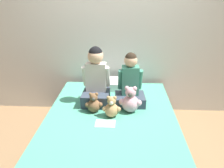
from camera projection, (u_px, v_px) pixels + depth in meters
ground_plane at (111, 149)px, 2.89m from camera, size 14.00×14.00×0.00m
wall_behind_bed at (115, 31)px, 3.44m from camera, size 8.00×0.06×2.50m
bed at (111, 132)px, 2.80m from camera, size 1.47×1.94×0.49m
child_on_left at (96, 80)px, 2.87m from camera, size 0.34×0.37×0.70m
child_on_right at (130, 84)px, 2.86m from camera, size 0.37×0.32×0.64m
teddy_bear_held_by_left_child at (94, 104)px, 2.71m from camera, size 0.20×0.15×0.24m
teddy_bear_held_by_right_child at (130, 101)px, 2.70m from camera, size 0.26×0.20×0.31m
teddy_bear_between_children at (112, 108)px, 2.61m from camera, size 0.21×0.16×0.25m
pillow_at_headboard at (114, 84)px, 3.40m from camera, size 0.51×0.34×0.11m
sign_card at (105, 124)px, 2.50m from camera, size 0.21×0.15×0.00m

